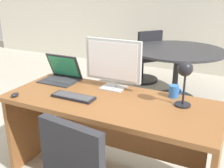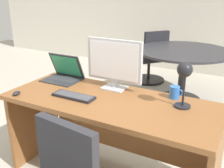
% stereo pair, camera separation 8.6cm
% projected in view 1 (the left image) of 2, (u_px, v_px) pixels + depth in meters
% --- Properties ---
extents(ground, '(12.00, 12.00, 0.00)m').
position_uv_depth(ground, '(160.00, 112.00, 3.66)').
color(ground, '#B7B2A3').
extents(desk, '(1.71, 0.71, 0.76)m').
position_uv_depth(desk, '(113.00, 121.00, 2.25)').
color(desk, brown).
rests_on(desk, ground).
extents(monitor, '(0.50, 0.16, 0.43)m').
position_uv_depth(monitor, '(113.00, 62.00, 2.29)').
color(monitor, '#B7BABF').
rests_on(monitor, desk).
extents(laptop, '(0.34, 0.27, 0.24)m').
position_uv_depth(laptop, '(62.00, 72.00, 2.57)').
color(laptop, '#2D2D33').
rests_on(laptop, desk).
extents(keyboard, '(0.36, 0.12, 0.02)m').
position_uv_depth(keyboard, '(73.00, 97.00, 2.17)').
color(keyboard, black).
rests_on(keyboard, desk).
extents(mouse, '(0.04, 0.08, 0.03)m').
position_uv_depth(mouse, '(15.00, 95.00, 2.19)').
color(mouse, black).
rests_on(mouse, desk).
extents(desk_lamp, '(0.12, 0.14, 0.35)m').
position_uv_depth(desk_lamp, '(185.00, 75.00, 1.93)').
color(desk_lamp, black).
rests_on(desk_lamp, desk).
extents(coffee_mug, '(0.11, 0.08, 0.10)m').
position_uv_depth(coffee_mug, '(174.00, 91.00, 2.18)').
color(coffee_mug, blue).
rests_on(coffee_mug, desk).
extents(meeting_table, '(1.32, 1.32, 0.76)m').
position_uv_depth(meeting_table, '(177.00, 62.00, 3.88)').
color(meeting_table, black).
rests_on(meeting_table, ground).
extents(meeting_chair_near, '(0.65, 0.65, 0.91)m').
position_uv_depth(meeting_chair_near, '(144.00, 61.00, 4.71)').
color(meeting_chair_near, black).
rests_on(meeting_chair_near, ground).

